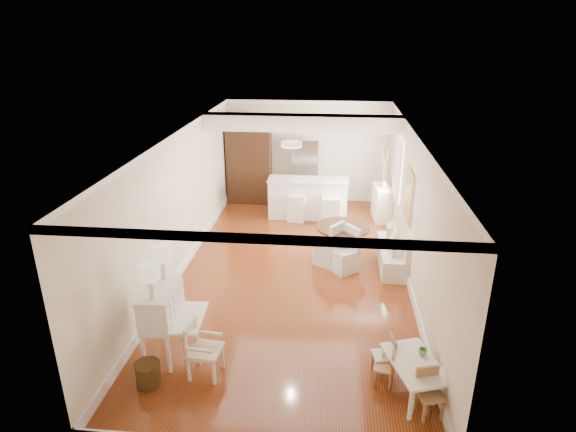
% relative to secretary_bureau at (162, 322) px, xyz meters
% --- Properties ---
extents(room, '(9.00, 9.04, 2.82)m').
position_rel_secretary_bureau_xyz_m(room, '(1.74, 3.11, 1.41)').
color(room, brown).
rests_on(room, ground).
extents(secretary_bureau, '(0.96, 0.97, 1.15)m').
position_rel_secretary_bureau_xyz_m(secretary_bureau, '(0.00, 0.00, 0.00)').
color(secretary_bureau, white).
rests_on(secretary_bureau, ground).
extents(gustavian_armchair, '(0.52, 0.52, 0.82)m').
position_rel_secretary_bureau_xyz_m(gustavian_armchair, '(0.73, -0.37, -0.16)').
color(gustavian_armchair, silver).
rests_on(gustavian_armchair, ground).
extents(wicker_basket, '(0.36, 0.36, 0.34)m').
position_rel_secretary_bureau_xyz_m(wicker_basket, '(-0.01, -0.67, -0.40)').
color(wicker_basket, '#473016').
rests_on(wicker_basket, ground).
extents(kids_table, '(0.87, 1.12, 0.49)m').
position_rel_secretary_bureau_xyz_m(kids_table, '(3.60, -0.47, -0.33)').
color(kids_table, white).
rests_on(kids_table, ground).
extents(kids_chair_a, '(0.30, 0.30, 0.54)m').
position_rel_secretary_bureau_xyz_m(kids_chair_a, '(3.22, -0.31, -0.30)').
color(kids_chair_a, '#B67A52').
rests_on(kids_chair_a, ground).
extents(kids_chair_b, '(0.34, 0.34, 0.59)m').
position_rel_secretary_bureau_xyz_m(kids_chair_b, '(3.23, -0.09, -0.28)').
color(kids_chair_b, '#9C6B47').
rests_on(kids_chair_b, ground).
extents(kids_chair_c, '(0.39, 0.39, 0.65)m').
position_rel_secretary_bureau_xyz_m(kids_chair_c, '(3.75, -0.85, -0.25)').
color(kids_chair_c, '#AD7E4E').
rests_on(kids_chair_c, ground).
extents(banquette, '(0.52, 1.60, 0.98)m').
position_rel_secretary_bureau_xyz_m(banquette, '(3.69, 3.29, -0.08)').
color(banquette, silver).
rests_on(banquette, ground).
extents(dining_table, '(1.12, 1.12, 0.76)m').
position_rel_secretary_bureau_xyz_m(dining_table, '(2.67, 3.48, -0.19)').
color(dining_table, '#442716').
rests_on(dining_table, ground).
extents(slip_chair_near, '(0.63, 0.63, 0.93)m').
position_rel_secretary_bureau_xyz_m(slip_chair_near, '(2.71, 2.96, -0.11)').
color(slip_chair_near, silver).
rests_on(slip_chair_near, ground).
extents(slip_chair_far, '(0.65, 0.65, 0.96)m').
position_rel_secretary_bureau_xyz_m(slip_chair_far, '(2.38, 3.24, -0.09)').
color(slip_chair_far, silver).
rests_on(slip_chair_far, ground).
extents(breakfast_counter, '(2.05, 0.65, 1.03)m').
position_rel_secretary_bureau_xyz_m(breakfast_counter, '(1.80, 5.89, -0.06)').
color(breakfast_counter, white).
rests_on(breakfast_counter, ground).
extents(bar_stool_left, '(0.48, 0.48, 1.09)m').
position_rel_secretary_bureau_xyz_m(bar_stool_left, '(1.53, 5.65, -0.03)').
color(bar_stool_left, white).
rests_on(bar_stool_left, ground).
extents(bar_stool_right, '(0.46, 0.46, 1.12)m').
position_rel_secretary_bureau_xyz_m(bar_stool_right, '(2.40, 5.49, -0.02)').
color(bar_stool_right, white).
rests_on(bar_stool_right, ground).
extents(pantry_cabinet, '(1.20, 0.60, 2.30)m').
position_rel_secretary_bureau_xyz_m(pantry_cabinet, '(0.10, 6.97, 0.58)').
color(pantry_cabinet, '#381E11').
rests_on(pantry_cabinet, ground).
extents(fridge, '(0.75, 0.65, 1.80)m').
position_rel_secretary_bureau_xyz_m(fridge, '(2.00, 6.94, 0.33)').
color(fridge, silver).
rests_on(fridge, ground).
extents(sideboard, '(0.48, 0.94, 0.86)m').
position_rel_secretary_bureau_xyz_m(sideboard, '(3.70, 5.96, -0.14)').
color(sideboard, white).
rests_on(sideboard, ground).
extents(pencil_cup, '(0.13, 0.13, 0.09)m').
position_rel_secretary_bureau_xyz_m(pencil_cup, '(3.72, -0.30, -0.03)').
color(pencil_cup, '#69A761').
rests_on(pencil_cup, kids_table).
extents(branch_vase, '(0.21, 0.21, 0.16)m').
position_rel_secretary_bureau_xyz_m(branch_vase, '(3.71, 5.95, 0.37)').
color(branch_vase, white).
rests_on(branch_vase, sideboard).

